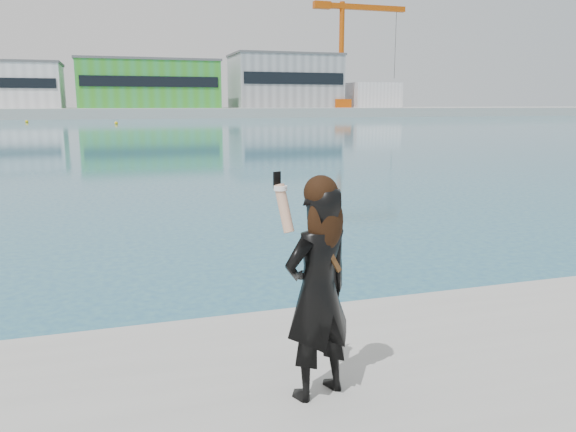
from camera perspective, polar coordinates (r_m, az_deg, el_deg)
name	(u,v)px	position (r m, az deg, el deg)	size (l,w,h in m)	color
far_quay	(113,112)	(134.26, -17.38, 10.01)	(320.00, 40.00, 2.00)	#9E9E99
warehouse_white	(1,85)	(133.98, -27.16, 11.76)	(24.48, 15.35, 9.50)	silver
warehouse_green	(148,84)	(132.58, -14.00, 12.89)	(30.60, 16.36, 10.50)	green
warehouse_grey_right	(285,81)	(138.45, -0.31, 13.54)	(25.50, 15.35, 12.50)	gray
ancillary_shed	(372,95)	(144.57, 8.48, 12.04)	(12.00, 10.00, 6.00)	silver
dock_crane	(346,51)	(137.82, 5.93, 16.33)	(23.00, 4.00, 24.00)	#D8540C
flagpole_right	(217,87)	(127.36, -7.27, 12.88)	(1.28, 0.16, 8.00)	silver
buoy_near	(116,124)	(85.80, -17.05, 8.91)	(0.50, 0.50, 0.50)	yellow
buoy_far	(27,123)	(97.54, -25.00, 8.58)	(0.50, 0.50, 0.50)	yellow
woman	(318,286)	(3.96, 3.07, -7.13)	(0.65, 0.54, 1.62)	black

